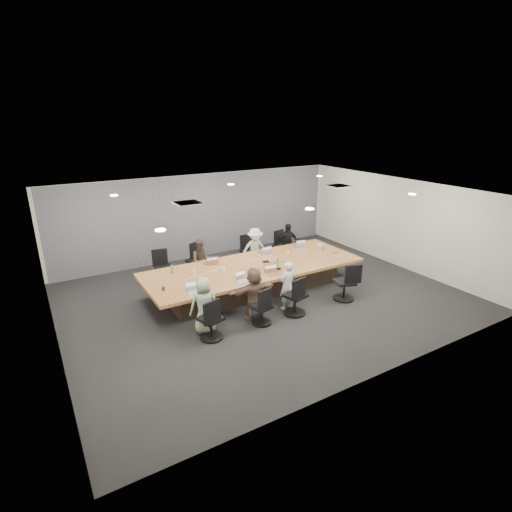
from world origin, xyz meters
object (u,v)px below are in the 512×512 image
laptop_5 (243,281)px  laptop_2 (264,252)px  person_5 (254,293)px  laptop_1 (209,263)px  person_4 (204,305)px  snack_packet (336,252)px  mug_brown (163,288)px  person_3 (287,243)px  person_1 (202,261)px  person_6 (287,285)px  canvas_bag (320,247)px  chair_0 (164,271)px  laptop_3 (297,246)px  person_2 (255,249)px  bottle_clear (194,272)px  laptop_6 (275,274)px  chair_1 (197,263)px  chair_5 (262,310)px  conference_table (254,277)px  bottle_green_left (172,269)px  chair_6 (295,298)px  chair_7 (344,285)px  stapler (278,269)px  chair_2 (250,254)px  chair_4 (211,322)px  chair_3 (281,249)px

laptop_5 → laptop_2: bearing=35.2°
person_5 → laptop_1: bearing=-83.1°
person_4 → snack_packet: bearing=-160.7°
mug_brown → person_3: bearing=19.6°
person_1 → laptop_1: size_ratio=3.78×
person_6 → canvas_bag: person_6 is taller
chair_0 → laptop_3: bearing=176.8°
person_2 → snack_packet: size_ratio=8.27×
bottle_clear → canvas_bag: bearing=0.8°
person_5 → laptop_6: bearing=-147.8°
chair_1 → person_4: person_4 is taller
chair_5 → canvas_bag: canvas_bag is taller
conference_table → bottle_green_left: 2.25m
chair_6 → laptop_5: 1.35m
chair_0 → laptop_6: (2.15, -2.50, 0.34)m
person_4 → laptop_6: bearing=-159.4°
chair_7 → stapler: chair_7 is taller
chair_2 → mug_brown: (-3.47, -2.02, 0.38)m
person_4 → person_6: (2.23, -0.00, -0.03)m
chair_0 → chair_1: chair_1 is taller
chair_4 → chair_6: chair_6 is taller
chair_1 → bottle_clear: 1.75m
person_5 → bottle_green_left: size_ratio=5.52×
chair_4 → laptop_5: chair_4 is taller
chair_4 → person_4: size_ratio=0.61×
stapler → bottle_green_left: bearing=170.9°
person_5 → person_6: size_ratio=1.03×
chair_4 → laptop_6: (2.23, 0.90, 0.35)m
chair_3 → laptop_1: chair_3 is taller
canvas_bag → chair_6: bearing=-140.3°
person_1 → person_3: bearing=14.7°
person_2 → bottle_green_left: bearing=-151.4°
chair_7 → person_4: bearing=-166.5°
chair_2 → chair_5: chair_2 is taller
laptop_2 → person_6: bearing=67.3°
person_4 → laptop_6: size_ratio=3.74×
chair_5 → stapler: stapler is taller
conference_table → person_5: size_ratio=4.67×
person_4 → bottle_green_left: size_ratio=5.64×
person_6 → bottle_green_left: (-2.28, 1.93, 0.23)m
person_4 → person_5: bearing=-173.2°
mug_brown → stapler: bearing=-5.1°
chair_2 → laptop_2: (0.00, -0.90, 0.34)m
person_5 → stapler: size_ratio=8.27×
chair_1 → bottle_clear: bearing=46.0°
chair_3 → bottle_clear: 4.06m
laptop_2 → stapler: bearing=67.3°
person_4 → chair_1: bearing=-103.2°
chair_2 → laptop_5: bearing=54.8°
conference_table → canvas_bag: (2.46, 0.21, 0.41)m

